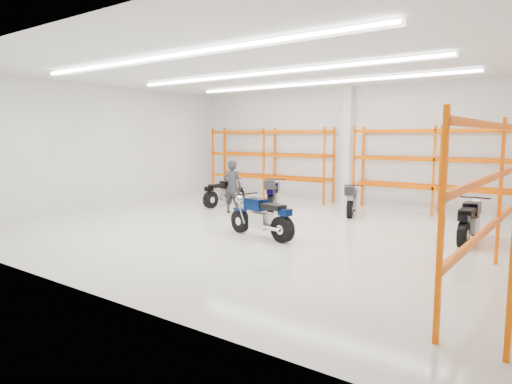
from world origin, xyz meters
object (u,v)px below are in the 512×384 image
Objects in this scene: motorcycle_back_d at (469,222)px; standing_man at (232,187)px; motorcycle_back_a at (223,193)px; motorcycle_back_b at (273,195)px; motorcycle_back_c at (351,201)px; motorcycle_main at (263,218)px; structural_column at (348,146)px.

standing_man is (-7.52, -0.07, 0.41)m from motorcycle_back_d.
motorcycle_back_b is at bearing 8.67° from motorcycle_back_a.
motorcycle_back_d is (4.01, -1.91, -0.00)m from motorcycle_back_c.
motorcycle_back_b is (-2.34, 3.89, 0.03)m from motorcycle_main.
motorcycle_back_a is 8.86m from motorcycle_back_d.
motorcycle_back_b is 1.06× the size of motorcycle_back_c.
motorcycle_back_c is 4.05m from standing_man.
motorcycle_main is 5.13m from motorcycle_back_d.
motorcycle_back_c reaches higher than motorcycle_back_a.
motorcycle_main is 4.05m from standing_man.
motorcycle_back_b is 2.81m from motorcycle_back_c.
structural_column reaches higher than motorcycle_back_b.
motorcycle_back_b is 0.97× the size of motorcycle_back_d.
structural_column reaches higher than motorcycle_back_c.
motorcycle_back_b is 1.58m from standing_man.
motorcycle_back_c is (2.74, 0.64, -0.05)m from motorcycle_back_b.
motorcycle_back_c is 2.99m from structural_column.
motorcycle_main is 5.67m from motorcycle_back_a.
motorcycle_back_c is 1.10× the size of standing_man.
motorcycle_main is at bearing -149.27° from motorcycle_back_d.
motorcycle_back_c is at bearing 13.24° from motorcycle_back_b.
standing_man reaches higher than motorcycle_back_a.
motorcycle_back_d is at bearing -6.16° from motorcycle_back_a.
motorcycle_back_b reaches higher than motorcycle_main.
structural_column reaches higher than motorcycle_main.
standing_man is at bearing -179.49° from motorcycle_back_d.
structural_column is at bearing 40.37° from motorcycle_back_a.
structural_column reaches higher than motorcycle_back_d.
motorcycle_back_b is 6.87m from motorcycle_back_d.
motorcycle_main reaches higher than motorcycle_back_d.
motorcycle_back_a is at bearing -139.63° from structural_column.
structural_column is at bearing -137.74° from standing_man.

